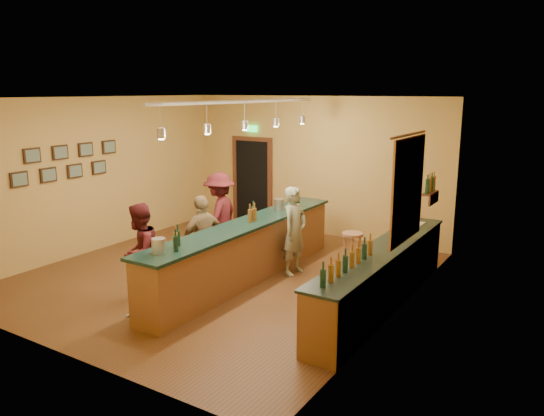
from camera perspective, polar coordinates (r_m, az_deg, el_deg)
The scene contains 18 objects.
floor at distance 9.88m, azimuth -5.20°, elevation -7.15°, with size 7.00×7.00×0.00m, color #5B311A.
ceiling at distance 9.31m, azimuth -5.60°, elevation 11.73°, with size 6.50×7.00×0.02m, color silver.
wall_back at distance 12.39m, azimuth 4.50°, elevation 4.52°, with size 6.50×0.02×3.20m, color gold.
wall_front at distance 7.08m, azimuth -22.84°, elevation -2.55°, with size 6.50×0.02×3.20m, color gold.
wall_left at distance 11.71m, azimuth -18.17°, elevation 3.46°, with size 0.02×7.00×3.20m, color gold.
wall_right at distance 7.96m, azimuth 13.56°, elevation -0.32°, with size 0.02×7.00×3.20m, color gold.
doorway at distance 13.30m, azimuth -2.09°, elevation 3.04°, with size 1.15×0.09×2.48m.
tapestry at distance 8.29m, azimuth 14.41°, elevation 1.91°, with size 0.03×1.40×1.60m, color maroon.
bottle_shelf at distance 9.75m, azimuth 16.74°, elevation 2.23°, with size 0.17×0.55×0.54m.
picture_grid at distance 11.17m, azimuth -21.10°, elevation 4.65°, with size 0.06×2.20×0.70m, color #382111, non-canonical shape.
back_counter at distance 8.51m, azimuth 11.76°, elevation -7.19°, with size 0.60×4.55×1.27m.
tasting_bar at distance 9.41m, azimuth -2.82°, elevation -4.25°, with size 0.73×5.10×1.38m.
pendant_track at distance 9.01m, azimuth -2.97°, elevation 10.37°, with size 0.11×4.60×0.50m.
bartender at distance 9.69m, azimuth 2.45°, elevation -2.48°, with size 0.59×0.39×1.62m, color gray.
customer_a at distance 8.71m, azimuth -14.02°, elevation -4.70°, with size 0.78×0.60×1.60m, color #59191E.
customer_b at distance 9.29m, azimuth -7.41°, elevation -3.42°, with size 0.92×0.38×1.57m, color #997A51.
customer_c at distance 10.69m, azimuth -5.67°, elevation -0.79°, with size 1.12×0.64×1.73m, color #59191E.
bar_stool at distance 9.76m, azimuth 8.64°, elevation -3.47°, with size 0.39×0.39×0.80m.
Camera 1 is at (5.67, -7.38, 3.33)m, focal length 35.00 mm.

